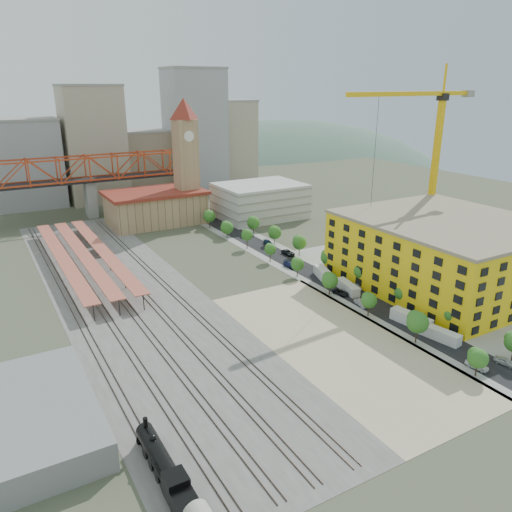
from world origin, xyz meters
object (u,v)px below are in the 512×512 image
construction_building (446,253)px  tower_crane (430,140)px  site_trailer_c (348,287)px  site_trailer_a (440,335)px  car_0 (477,365)px  locomotive (167,473)px  site_trailer_b (411,319)px  site_trailer_d (324,274)px  clock_tower (186,149)px

construction_building → tower_crane: 40.04m
site_trailer_c → site_trailer_a: bearing=-79.2°
tower_crane → car_0: size_ratio=13.03×
locomotive → site_trailer_b: bearing=15.6°
site_trailer_d → car_0: 53.22m
locomotive → tower_crane: tower_crane is taller
construction_building → site_trailer_a: bearing=-140.3°
site_trailer_c → locomotive: bearing=-137.3°
site_trailer_c → car_0: site_trailer_c is taller
locomotive → tower_crane: (108.99, 56.26, 34.04)m
construction_building → locomotive: bearing=-160.9°
tower_crane → construction_building: bearing=-124.8°
clock_tower → car_0: 136.37m
locomotive → site_trailer_a: locomotive is taller
construction_building → site_trailer_a: size_ratio=5.54×
site_trailer_b → car_0: site_trailer_b is taller
site_trailer_a → site_trailer_c: 30.82m
clock_tower → construction_building: 107.36m
construction_building → car_0: (-29.00, -33.39, -8.64)m
site_trailer_a → site_trailer_c: bearing=79.3°
site_trailer_b → car_0: bearing=-106.1°
clock_tower → site_trailer_b: (8.00, -113.35, -27.31)m
site_trailer_a → site_trailer_d: (0.00, 41.35, 0.16)m
site_trailer_b → site_trailer_d: site_trailer_d is taller
construction_building → car_0: size_ratio=11.24×
clock_tower → site_trailer_b: clock_tower is taller
tower_crane → site_trailer_b: (-42.99, -37.80, -34.81)m
clock_tower → site_trailer_d: size_ratio=5.04×
site_trailer_a → locomotive: bearing=178.1°
site_trailer_c → construction_building: bearing=-8.7°
tower_crane → site_trailer_d: 55.49m
construction_building → tower_crane: tower_crane is taller
clock_tower → construction_building: size_ratio=1.03×
clock_tower → car_0: clock_tower is taller
site_trailer_c → site_trailer_d: site_trailer_d is taller
clock_tower → site_trailer_c: 95.17m
site_trailer_a → site_trailer_c: size_ratio=0.99×
locomotive → site_trailer_a: bearing=8.8°
locomotive → car_0: 63.03m
clock_tower → site_trailer_c: (8.00, -90.78, -27.44)m
construction_building → car_0: 45.06m
site_trailer_c → site_trailer_d: size_ratio=0.89×
tower_crane → site_trailer_a: tower_crane is taller
site_trailer_b → site_trailer_d: size_ratio=0.98×
clock_tower → car_0: (5.00, -133.39, -27.93)m
locomotive → site_trailer_d: size_ratio=2.24×
site_trailer_a → site_trailer_d: bearing=79.3°
site_trailer_a → site_trailer_b: bearing=79.3°
construction_building → site_trailer_a: construction_building is taller
site_trailer_d → car_0: size_ratio=2.29×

